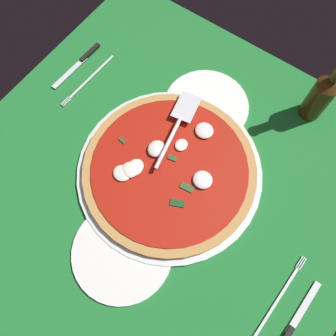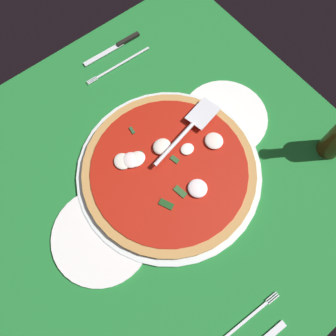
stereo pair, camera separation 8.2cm
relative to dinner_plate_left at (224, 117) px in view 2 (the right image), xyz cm
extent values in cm
cube|color=#1E6E2D|center=(23.86, 2.88, -1.00)|extent=(98.00, 98.00, 0.80)
cube|color=white|center=(-20.69, -32.76, -0.55)|extent=(8.91, 8.91, 0.10)
cube|color=white|center=(-20.69, -14.94, -0.55)|extent=(8.91, 8.91, 0.10)
cube|color=silver|center=(-20.69, 2.88, -0.55)|extent=(8.91, 8.91, 0.10)
cube|color=white|center=(-20.69, 20.69, -0.55)|extent=(8.91, 8.91, 0.10)
cube|color=white|center=(-11.78, -41.67, -0.55)|extent=(8.91, 8.91, 0.10)
cube|color=white|center=(-11.78, -23.85, -0.55)|extent=(8.91, 8.91, 0.10)
cube|color=silver|center=(-11.78, -6.03, -0.55)|extent=(8.91, 8.91, 0.10)
cube|color=white|center=(-11.78, 11.79, -0.55)|extent=(8.91, 8.91, 0.10)
cube|color=white|center=(-2.87, -32.76, -0.55)|extent=(8.91, 8.91, 0.10)
cube|color=white|center=(-2.87, -14.94, -0.55)|extent=(8.91, 8.91, 0.10)
cube|color=silver|center=(-2.87, 2.88, -0.55)|extent=(8.91, 8.91, 0.10)
cube|color=white|center=(-2.87, 20.69, -0.55)|extent=(8.91, 8.91, 0.10)
cube|color=white|center=(6.04, -41.67, -0.55)|extent=(8.91, 8.91, 0.10)
cube|color=white|center=(6.04, -23.85, -0.55)|extent=(8.91, 8.91, 0.10)
cube|color=silver|center=(6.04, -6.03, -0.55)|extent=(8.91, 8.91, 0.10)
cube|color=white|center=(6.04, 11.79, -0.55)|extent=(8.91, 8.91, 0.10)
cube|color=white|center=(6.04, 29.60, -0.55)|extent=(8.91, 8.91, 0.10)
cube|color=white|center=(14.95, -32.76, -0.55)|extent=(8.91, 8.91, 0.10)
cube|color=silver|center=(14.95, -14.94, -0.55)|extent=(8.91, 8.91, 0.10)
cube|color=white|center=(14.95, 2.88, -0.55)|extent=(8.91, 8.91, 0.10)
cube|color=white|center=(14.95, 20.69, -0.55)|extent=(8.91, 8.91, 0.10)
cube|color=silver|center=(14.95, 38.51, -0.55)|extent=(8.91, 8.91, 0.10)
cube|color=white|center=(23.86, -41.67, -0.55)|extent=(8.91, 8.91, 0.10)
cube|color=white|center=(23.86, -23.85, -0.55)|extent=(8.91, 8.91, 0.10)
cube|color=white|center=(23.86, -6.03, -0.55)|extent=(8.91, 8.91, 0.10)
cube|color=white|center=(23.86, 11.79, -0.55)|extent=(8.91, 8.91, 0.10)
cube|color=silver|center=(23.86, 29.60, -0.55)|extent=(8.91, 8.91, 0.10)
cube|color=white|center=(23.86, 47.42, -0.55)|extent=(8.91, 8.91, 0.10)
cube|color=white|center=(32.77, -32.76, -0.55)|extent=(8.91, 8.91, 0.10)
cube|color=white|center=(32.77, -14.94, -0.55)|extent=(8.91, 8.91, 0.10)
cube|color=white|center=(32.77, 2.88, -0.55)|extent=(8.91, 8.91, 0.10)
cube|color=white|center=(32.77, 20.69, -0.55)|extent=(8.91, 8.91, 0.10)
cube|color=white|center=(32.77, 38.51, -0.55)|extent=(8.91, 8.91, 0.10)
cube|color=white|center=(41.67, -41.67, -0.55)|extent=(8.91, 8.91, 0.10)
cube|color=white|center=(41.67, -23.85, -0.55)|extent=(8.91, 8.91, 0.10)
cube|color=white|center=(41.67, -6.03, -0.55)|extent=(8.91, 8.91, 0.10)
cube|color=white|center=(41.67, 11.79, -0.55)|extent=(8.91, 8.91, 0.10)
cube|color=white|center=(41.67, 29.60, -0.55)|extent=(8.91, 8.91, 0.10)
cube|color=white|center=(50.58, -14.94, -0.55)|extent=(8.91, 8.91, 0.10)
cube|color=white|center=(50.58, 2.88, -0.55)|extent=(8.91, 8.91, 0.10)
cube|color=white|center=(50.58, 20.69, -0.55)|extent=(8.91, 8.91, 0.10)
cube|color=white|center=(59.49, -6.03, -0.55)|extent=(8.91, 8.91, 0.10)
cube|color=white|center=(59.49, 11.79, -0.55)|extent=(8.91, 8.91, 0.10)
cylinder|color=silver|center=(21.00, 2.42, 0.10)|extent=(45.48, 45.48, 1.20)
cylinder|color=white|center=(0.00, 0.00, 0.00)|extent=(22.55, 22.55, 1.00)
cylinder|color=silver|center=(43.05, 5.50, 0.00)|extent=(22.95, 22.95, 1.00)
cylinder|color=#BC8747|center=(21.00, 2.42, 1.36)|extent=(42.42, 42.42, 1.31)
cylinder|color=#A5190C|center=(21.00, 2.42, 2.16)|extent=(38.23, 38.23, 0.30)
ellipsoid|color=white|center=(25.86, -3.85, 2.82)|extent=(4.72, 3.86, 1.03)
ellipsoid|color=white|center=(14.45, 1.76, 2.71)|extent=(3.45, 2.99, 0.80)
ellipsoid|color=white|center=(18.94, -2.55, 3.01)|extent=(4.60, 4.16, 1.39)
ellipsoid|color=white|center=(27.03, -4.45, 2.87)|extent=(4.11, 4.19, 1.13)
ellipsoid|color=white|center=(19.05, 11.08, 2.90)|extent=(4.60, 4.68, 1.19)
ellipsoid|color=silver|center=(28.74, -5.47, 2.75)|extent=(4.09, 4.43, 0.88)
ellipsoid|color=silver|center=(7.90, 4.22, 2.87)|extent=(4.54, 4.64, 1.12)
cube|color=#153A1B|center=(24.68, -3.79, 2.46)|extent=(2.85, 3.47, 0.30)
cube|color=#295125|center=(22.64, 9.07, 2.46)|extent=(1.95, 3.44, 0.30)
cube|color=#174118|center=(27.08, 9.41, 2.46)|extent=(2.84, 3.73, 0.30)
cube|color=#244F25|center=(18.50, 1.91, 2.46)|extent=(1.60, 2.40, 0.30)
cube|color=#254D2A|center=(21.90, -10.93, 2.46)|extent=(1.06, 2.13, 0.30)
cube|color=silver|center=(5.44, -2.98, 3.85)|extent=(8.92, 6.88, 0.30)
cylinder|color=silver|center=(16.49, -0.76, 4.20)|extent=(14.43, 3.84, 1.00)
cube|color=silver|center=(10.46, -33.78, -0.20)|extent=(18.07, 13.60, 0.60)
cube|color=silver|center=(10.57, -30.87, 0.23)|extent=(17.60, 1.28, 0.25)
cube|color=silver|center=(20.84, -31.71, 0.23)|extent=(3.01, 0.34, 0.25)
cube|color=silver|center=(20.86, -31.27, 0.23)|extent=(3.01, 0.34, 0.25)
cube|color=silver|center=(20.88, -30.83, 0.23)|extent=(3.01, 0.34, 0.25)
cube|color=black|center=(4.80, -36.47, 0.50)|extent=(7.45, 1.49, 0.80)
cube|color=silver|center=(13.13, -36.79, 0.23)|extent=(13.01, 1.90, 0.25)
cube|color=silver|center=(32.30, 38.92, 0.23)|extent=(18.09, 1.53, 0.25)
cube|color=silver|center=(21.79, 39.91, 0.23)|extent=(3.01, 0.37, 0.25)
cube|color=silver|center=(21.77, 39.47, 0.23)|extent=(3.01, 0.37, 0.25)
cube|color=silver|center=(21.74, 39.03, 0.23)|extent=(3.01, 0.37, 0.25)
camera|label=1|loc=(45.05, 19.60, 77.87)|focal=36.03mm
camera|label=2|loc=(39.43, 25.52, 77.87)|focal=36.03mm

